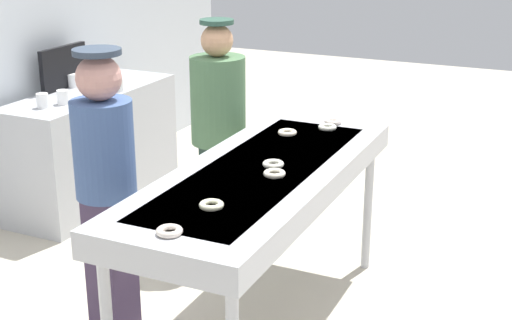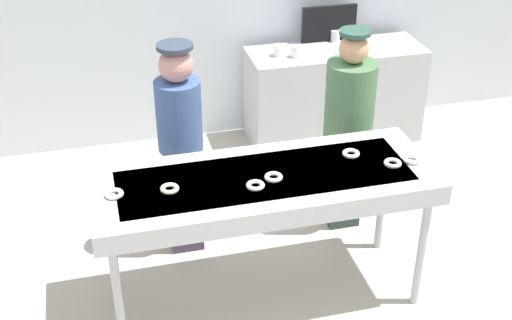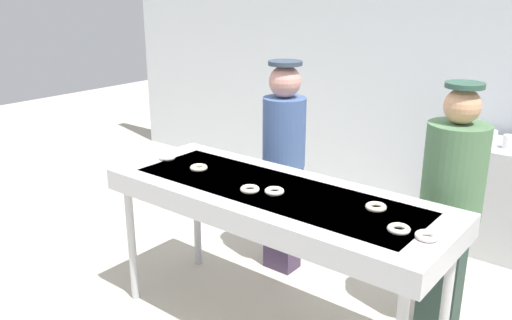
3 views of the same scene
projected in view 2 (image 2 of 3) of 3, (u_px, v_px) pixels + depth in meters
The scene contains 17 objects.
ground_plane at pixel (264, 295), 4.81m from camera, with size 16.00×16.00×0.00m, color beige.
fryer_conveyor at pixel (265, 186), 4.36m from camera, with size 2.17×0.80×0.97m.
sugar_donut_0 at pixel (412, 160), 4.46m from camera, with size 0.11×0.11×0.03m, color white.
sugar_donut_1 at pixel (274, 177), 4.28m from camera, with size 0.11×0.11×0.03m, color white.
sugar_donut_2 at pixel (351, 154), 4.53m from camera, with size 0.11×0.11×0.03m, color #FEEECC.
sugar_donut_3 at pixel (255, 185), 4.19m from camera, with size 0.11×0.11×0.03m, color #F1E8CB.
sugar_donut_4 at pixel (393, 163), 4.42m from camera, with size 0.11×0.11×0.03m, color white.
sugar_donut_5 at pixel (114, 194), 4.11m from camera, with size 0.11×0.11×0.03m, color white.
sugar_donut_6 at pixel (170, 189), 4.16m from camera, with size 0.11×0.11×0.03m, color #F5F2C6.
worker_baker at pixel (349, 119), 5.10m from camera, with size 0.37×0.37×1.61m.
worker_assistant at pixel (180, 140), 4.84m from camera, with size 0.32×0.32×1.63m.
prep_counter at pixel (334, 95), 6.57m from camera, with size 1.64×0.58×0.91m, color #B7BABF.
paper_cup_0 at pixel (296, 51), 6.15m from camera, with size 0.09×0.09×0.11m, color white.
paper_cup_1 at pixel (278, 50), 6.18m from camera, with size 0.09×0.09×0.11m, color white.
paper_cup_2 at pixel (335, 36), 6.49m from camera, with size 0.09×0.09×0.11m, color white.
paper_cup_3 at pixel (355, 51), 6.15m from camera, with size 0.09×0.09×0.11m, color white.
menu_display at pixel (329, 23), 6.45m from camera, with size 0.53×0.04×0.34m, color black.
Camera 2 is at (-0.96, -3.55, 3.24)m, focal length 48.51 mm.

